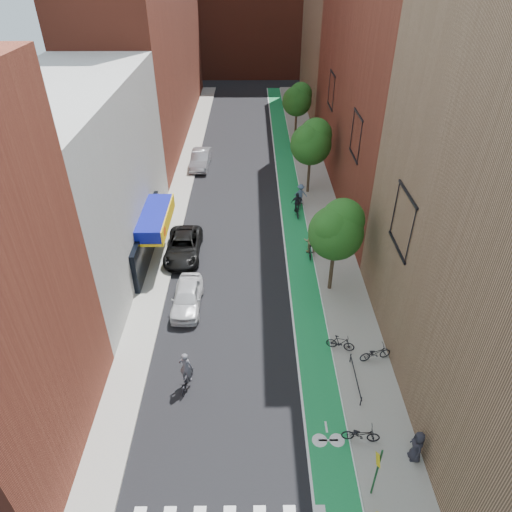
{
  "coord_description": "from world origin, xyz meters",
  "views": [
    {
      "loc": [
        0.56,
        -13.34,
        18.84
      ],
      "look_at": [
        0.81,
        11.76,
        1.5
      ],
      "focal_mm": 32.0,
      "sensor_mm": 36.0,
      "label": 1
    }
  ],
  "objects_px": {
    "parked_car_silver": "(201,159)",
    "pedestrian": "(417,446)",
    "parked_car_black": "(183,246)",
    "cyclist_lead": "(187,375)",
    "cyclist_lane_mid": "(297,207)",
    "parked_car_white": "(187,297)",
    "cyclist_lane_near": "(310,245)",
    "cyclist_lane_far": "(301,197)"
  },
  "relations": [
    {
      "from": "parked_car_black",
      "to": "parked_car_silver",
      "type": "height_order",
      "value": "parked_car_silver"
    },
    {
      "from": "cyclist_lane_mid",
      "to": "cyclist_lane_far",
      "type": "height_order",
      "value": "same"
    },
    {
      "from": "cyclist_lane_near",
      "to": "cyclist_lane_far",
      "type": "distance_m",
      "value": 7.5
    },
    {
      "from": "cyclist_lead",
      "to": "cyclist_lane_mid",
      "type": "distance_m",
      "value": 19.0
    },
    {
      "from": "parked_car_silver",
      "to": "cyclist_lane_near",
      "type": "xyz_separation_m",
      "value": [
        9.3,
        -16.02,
        0.13
      ]
    },
    {
      "from": "parked_car_white",
      "to": "pedestrian",
      "type": "distance_m",
      "value": 15.21
    },
    {
      "from": "parked_car_white",
      "to": "cyclist_lead",
      "type": "bearing_deg",
      "value": -83.15
    },
    {
      "from": "cyclist_lane_near",
      "to": "cyclist_lane_far",
      "type": "relative_size",
      "value": 1.08
    },
    {
      "from": "parked_car_white",
      "to": "cyclist_lane_near",
      "type": "distance_m",
      "value": 9.89
    },
    {
      "from": "parked_car_silver",
      "to": "cyclist_lane_far",
      "type": "height_order",
      "value": "cyclist_lane_far"
    },
    {
      "from": "cyclist_lane_far",
      "to": "cyclist_lane_mid",
      "type": "bearing_deg",
      "value": 82.29
    },
    {
      "from": "cyclist_lane_far",
      "to": "parked_car_silver",
      "type": "bearing_deg",
      "value": -35.53
    },
    {
      "from": "cyclist_lead",
      "to": "cyclist_lane_near",
      "type": "xyz_separation_m",
      "value": [
        7.51,
        11.73,
        0.17
      ]
    },
    {
      "from": "parked_car_white",
      "to": "cyclist_lane_near",
      "type": "bearing_deg",
      "value": 34.58
    },
    {
      "from": "parked_car_black",
      "to": "cyclist_lane_far",
      "type": "xyz_separation_m",
      "value": [
        9.11,
        7.35,
        0.18
      ]
    },
    {
      "from": "pedestrian",
      "to": "cyclist_lane_near",
      "type": "bearing_deg",
      "value": -170.28
    },
    {
      "from": "parked_car_white",
      "to": "cyclist_lane_near",
      "type": "relative_size",
      "value": 1.97
    },
    {
      "from": "cyclist_lead",
      "to": "pedestrian",
      "type": "bearing_deg",
      "value": 169.54
    },
    {
      "from": "parked_car_white",
      "to": "cyclist_lane_far",
      "type": "height_order",
      "value": "cyclist_lane_far"
    },
    {
      "from": "parked_car_white",
      "to": "parked_car_black",
      "type": "distance_m",
      "value": 5.76
    },
    {
      "from": "cyclist_lane_mid",
      "to": "cyclist_lane_near",
      "type": "bearing_deg",
      "value": 91.04
    },
    {
      "from": "parked_car_black",
      "to": "parked_car_silver",
      "type": "distance_m",
      "value": 15.87
    },
    {
      "from": "cyclist_lane_far",
      "to": "pedestrian",
      "type": "height_order",
      "value": "cyclist_lane_far"
    },
    {
      "from": "parked_car_silver",
      "to": "cyclist_lead",
      "type": "distance_m",
      "value": 27.8
    },
    {
      "from": "parked_car_black",
      "to": "pedestrian",
      "type": "xyz_separation_m",
      "value": [
        12.01,
        -16.08,
        0.27
      ]
    },
    {
      "from": "parked_car_white",
      "to": "cyclist_lead",
      "type": "xyz_separation_m",
      "value": [
        0.69,
        -6.19,
        0.04
      ]
    },
    {
      "from": "cyclist_lane_mid",
      "to": "parked_car_black",
      "type": "bearing_deg",
      "value": 30.46
    },
    {
      "from": "parked_car_silver",
      "to": "pedestrian",
      "type": "distance_m",
      "value": 34.2
    },
    {
      "from": "parked_car_silver",
      "to": "cyclist_lane_far",
      "type": "relative_size",
      "value": 2.42
    },
    {
      "from": "cyclist_lane_near",
      "to": "cyclist_lane_far",
      "type": "height_order",
      "value": "cyclist_lane_near"
    },
    {
      "from": "parked_car_silver",
      "to": "cyclist_lead",
      "type": "height_order",
      "value": "cyclist_lead"
    },
    {
      "from": "cyclist_lane_near",
      "to": "cyclist_lane_mid",
      "type": "xyz_separation_m",
      "value": [
        -0.42,
        5.9,
        -0.17
      ]
    },
    {
      "from": "pedestrian",
      "to": "parked_car_black",
      "type": "bearing_deg",
      "value": -143.84
    },
    {
      "from": "cyclist_lane_near",
      "to": "pedestrian",
      "type": "bearing_deg",
      "value": 100.76
    },
    {
      "from": "parked_car_black",
      "to": "cyclist_lane_far",
      "type": "bearing_deg",
      "value": 38.44
    },
    {
      "from": "cyclist_lead",
      "to": "parked_car_silver",
      "type": "bearing_deg",
      "value": -74.76
    },
    {
      "from": "cyclist_lead",
      "to": "cyclist_lane_mid",
      "type": "relative_size",
      "value": 1.09
    },
    {
      "from": "parked_car_black",
      "to": "cyclist_lead",
      "type": "xyz_separation_m",
      "value": [
        1.61,
        -11.88,
        0.04
      ]
    },
    {
      "from": "cyclist_lead",
      "to": "pedestrian",
      "type": "distance_m",
      "value": 11.23
    },
    {
      "from": "parked_car_white",
      "to": "cyclist_lane_far",
      "type": "xyz_separation_m",
      "value": [
        8.19,
        13.03,
        0.17
      ]
    },
    {
      "from": "cyclist_lead",
      "to": "cyclist_lane_mid",
      "type": "height_order",
      "value": "cyclist_lead"
    },
    {
      "from": "parked_car_black",
      "to": "cyclist_lane_near",
      "type": "height_order",
      "value": "cyclist_lane_near"
    }
  ]
}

